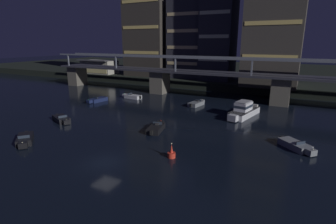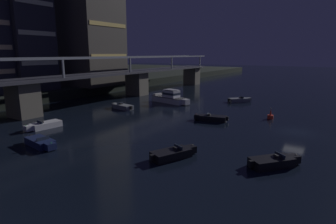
# 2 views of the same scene
# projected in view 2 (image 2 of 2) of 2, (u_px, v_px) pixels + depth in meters

# --- Properties ---
(ground_plane) EXTENTS (400.00, 400.00, 0.00)m
(ground_plane) POSITION_uv_depth(u_px,v_px,m) (295.00, 132.00, 35.81)
(ground_plane) COLOR black
(river_bridge) EXTENTS (91.63, 6.40, 9.38)m
(river_bridge) POSITION_uv_depth(u_px,v_px,m) (92.00, 83.00, 55.16)
(river_bridge) COLOR #605B51
(river_bridge) RESTS_ON ground
(tower_central) EXTENTS (8.72, 8.56, 30.25)m
(tower_central) POSITION_uv_depth(u_px,v_px,m) (24.00, 18.00, 57.00)
(tower_central) COLOR #282833
(tower_central) RESTS_ON far_riverbank
(tower_east_tall) EXTENTS (12.68, 13.98, 36.75)m
(tower_east_tall) POSITION_uv_depth(u_px,v_px,m) (87.00, 10.00, 66.98)
(tower_east_tall) COLOR #423D38
(tower_east_tall) RESTS_ON far_riverbank
(cabin_cruiser_near_left) EXTENTS (4.26, 9.37, 2.79)m
(cabin_cruiser_near_left) POSITION_uv_depth(u_px,v_px,m) (170.00, 98.00, 56.84)
(cabin_cruiser_near_left) COLOR silver
(cabin_cruiser_near_left) RESTS_ON ground
(speedboat_near_center) EXTENTS (2.32, 5.23, 1.16)m
(speedboat_near_center) POSITION_uv_depth(u_px,v_px,m) (41.00, 142.00, 30.27)
(speedboat_near_center) COLOR #19234C
(speedboat_near_center) RESTS_ON ground
(speedboat_near_right) EXTENTS (2.34, 5.23, 1.16)m
(speedboat_near_right) POSITION_uv_depth(u_px,v_px,m) (122.00, 107.00, 50.64)
(speedboat_near_right) COLOR gray
(speedboat_near_right) RESTS_ON ground
(speedboat_mid_left) EXTENTS (5.23, 2.18, 1.16)m
(speedboat_mid_left) POSITION_uv_depth(u_px,v_px,m) (44.00, 125.00, 37.52)
(speedboat_mid_left) COLOR silver
(speedboat_mid_left) RESTS_ON ground
(speedboat_mid_center) EXTENTS (4.58, 4.16, 1.16)m
(speedboat_mid_center) POSITION_uv_depth(u_px,v_px,m) (274.00, 162.00, 24.87)
(speedboat_mid_center) COLOR black
(speedboat_mid_center) RESTS_ON ground
(speedboat_mid_right) EXTENTS (4.45, 4.32, 1.16)m
(speedboat_mid_right) POSITION_uv_depth(u_px,v_px,m) (239.00, 100.00, 57.91)
(speedboat_mid_right) COLOR gray
(speedboat_mid_right) RESTS_ON ground
(speedboat_far_left) EXTENTS (2.61, 5.21, 1.16)m
(speedboat_far_left) POSITION_uv_depth(u_px,v_px,m) (212.00, 118.00, 41.71)
(speedboat_far_left) COLOR black
(speedboat_far_left) RESTS_ON ground
(speedboat_far_center) EXTENTS (5.02, 3.22, 1.16)m
(speedboat_far_center) POSITION_uv_depth(u_px,v_px,m) (173.00, 154.00, 26.87)
(speedboat_far_center) COLOR black
(speedboat_far_center) RESTS_ON ground
(channel_buoy) EXTENTS (0.90, 0.90, 1.76)m
(channel_buoy) POSITION_uv_depth(u_px,v_px,m) (270.00, 116.00, 42.85)
(channel_buoy) COLOR red
(channel_buoy) RESTS_ON ground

